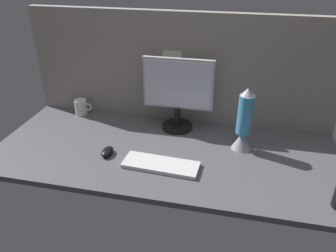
{
  "coord_description": "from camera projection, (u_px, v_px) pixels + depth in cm",
  "views": [
    {
      "loc": [
        33.84,
        -143.79,
        94.4
      ],
      "look_at": [
        0.7,
        0.0,
        14.0
      ],
      "focal_mm": 35.22,
      "sensor_mm": 36.0,
      "label": 1
    }
  ],
  "objects": [
    {
      "name": "ground_plane",
      "position": [
        165.0,
        151.0,
        1.76
      ],
      "size": [
        180.0,
        80.0,
        3.0
      ],
      "primitive_type": "cube",
      "color": "#515156"
    },
    {
      "name": "keyboard",
      "position": [
        161.0,
        165.0,
        1.6
      ],
      "size": [
        37.65,
        14.98,
        2.0
      ],
      "primitive_type": "cube",
      "rotation": [
        0.0,
        0.0,
        -0.05
      ],
      "color": "silver",
      "rests_on": "ground_plane"
    },
    {
      "name": "cubicle_wall_back",
      "position": [
        179.0,
        68.0,
        1.92
      ],
      "size": [
        180.0,
        5.5,
        64.42
      ],
      "color": "gray",
      "rests_on": "ground_plane"
    },
    {
      "name": "mouse",
      "position": [
        107.0,
        152.0,
        1.69
      ],
      "size": [
        5.72,
        9.67,
        3.4
      ],
      "primitive_type": "ellipsoid",
      "rotation": [
        0.0,
        0.0,
        -0.01
      ],
      "color": "black",
      "rests_on": "ground_plane"
    },
    {
      "name": "lava_lamp",
      "position": [
        244.0,
        124.0,
        1.69
      ],
      "size": [
        10.47,
        10.47,
        34.26
      ],
      "color": "#A5A5AD",
      "rests_on": "ground_plane"
    },
    {
      "name": "monitor",
      "position": [
        178.0,
        91.0,
        1.85
      ],
      "size": [
        39.88,
        18.0,
        41.96
      ],
      "color": "black",
      "rests_on": "ground_plane"
    },
    {
      "name": "mug_ceramic_white",
      "position": [
        81.0,
        107.0,
        2.09
      ],
      "size": [
        11.19,
        7.76,
        9.7
      ],
      "color": "white",
      "rests_on": "ground_plane"
    }
  ]
}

